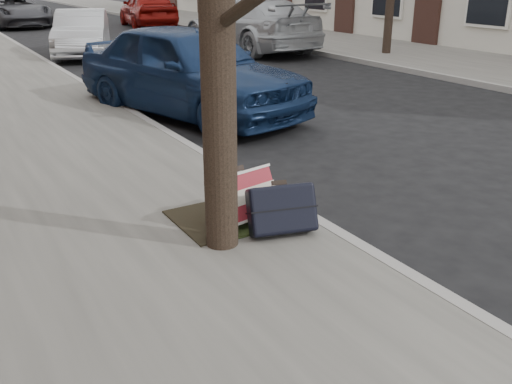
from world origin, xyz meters
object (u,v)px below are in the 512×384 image
suitcase_navy (282,209)px  car_near_front (190,70)px  car_near_mid (82,33)px  suitcase_red (244,197)px

suitcase_navy → car_near_front: (1.37, 4.86, 0.40)m
suitcase_navy → car_near_mid: size_ratio=0.15×
car_near_front → car_near_mid: 8.00m
suitcase_red → car_near_front: size_ratio=0.14×
suitcase_red → car_near_mid: size_ratio=0.16×
suitcase_navy → car_near_front: car_near_front is taller
suitcase_red → suitcase_navy: size_ratio=1.05×
car_near_front → car_near_mid: size_ratio=1.16×
car_near_front → car_near_mid: bearing=71.7°
suitcase_navy → car_near_mid: bearing=97.2°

